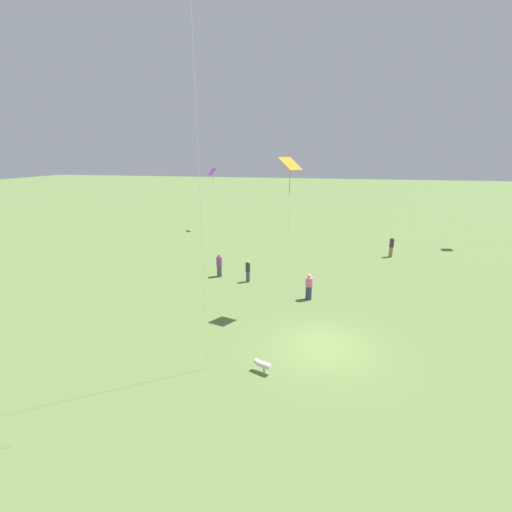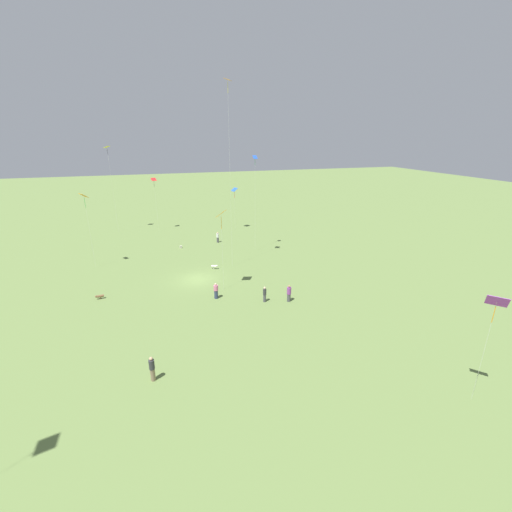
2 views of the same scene
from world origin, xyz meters
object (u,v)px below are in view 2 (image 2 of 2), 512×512
(kite_2, at_px, (84,198))
(kite_3, at_px, (497,304))
(person_3, at_px, (218,237))
(kite_8, at_px, (154,181))
(picnic_bag_0, at_px, (181,247))
(kite_0, at_px, (234,191))
(kite_1, at_px, (107,152))
(kite_6, at_px, (221,216))
(kite_5, at_px, (255,166))
(dog_0, at_px, (214,266))
(dog_1, at_px, (100,296))
(person_4, at_px, (152,369))
(kite_4, at_px, (228,98))
(person_2, at_px, (265,294))
(person_1, at_px, (216,291))
(person_0, at_px, (289,293))

(kite_2, distance_m, kite_3, 41.76)
(person_3, height_order, kite_8, kite_8)
(person_3, bearing_deg, picnic_bag_0, -54.04)
(person_3, bearing_deg, kite_0, 170.91)
(person_3, bearing_deg, kite_1, -102.67)
(kite_0, xyz_separation_m, kite_8, (3.29, 13.20, 1.68))
(kite_6, bearing_deg, kite_5, -136.04)
(kite_0, xyz_separation_m, kite_6, (-24.33, 7.31, 1.37))
(kite_8, bearing_deg, kite_3, -43.13)
(dog_0, height_order, dog_1, dog_0)
(person_4, xyz_separation_m, picnic_bag_0, (29.18, -4.67, -0.76))
(kite_3, xyz_separation_m, kite_4, (27.47, 9.31, 13.03))
(dog_0, bearing_deg, person_3, -173.18)
(kite_8, bearing_deg, kite_5, -23.30)
(person_2, relative_size, kite_0, 0.22)
(kite_4, bearing_deg, person_3, 74.15)
(person_1, distance_m, kite_6, 7.75)
(person_1, bearing_deg, kite_8, 78.52)
(kite_3, distance_m, dog_1, 33.94)
(kite_1, height_order, kite_3, kite_1)
(person_1, relative_size, person_2, 1.04)
(person_3, xyz_separation_m, kite_3, (-38.30, -9.06, 6.03))
(kite_6, xyz_separation_m, kite_8, (27.61, 5.89, 0.31))
(person_1, xyz_separation_m, person_4, (-11.16, 6.57, 0.11))
(kite_1, bearing_deg, kite_8, 156.33)
(person_3, xyz_separation_m, person_4, (-30.42, 10.54, 0.13))
(person_2, relative_size, kite_2, 0.18)
(person_3, distance_m, picnic_bag_0, 6.03)
(kite_3, distance_m, dog_0, 30.31)
(kite_0, xyz_separation_m, dog_0, (-18.02, 7.13, -6.52))
(kite_6, distance_m, kite_8, 28.24)
(kite_4, bearing_deg, dog_0, 171.80)
(person_0, xyz_separation_m, picnic_bag_0, (20.88, 8.85, -0.69))
(dog_0, bearing_deg, person_1, 10.62)
(person_2, relative_size, person_4, 0.88)
(kite_4, bearing_deg, kite_8, 97.30)
(kite_1, bearing_deg, dog_1, 77.19)
(kite_3, relative_size, dog_0, 8.93)
(person_1, distance_m, kite_3, 23.85)
(kite_1, relative_size, kite_3, 1.93)
(kite_1, xyz_separation_m, dog_1, (-27.37, 0.07, -13.12))
(kite_6, bearing_deg, dog_0, -106.20)
(kite_8, relative_size, dog_1, 10.75)
(kite_1, xyz_separation_m, dog_0, (-22.62, -12.84, -13.05))
(kite_3, xyz_separation_m, kite_6, (20.90, 11.85, 1.42))
(kite_0, bearing_deg, dog_0, -4.83)
(dog_0, relative_size, picnic_bag_0, 2.19)
(kite_4, bearing_deg, kite_2, 148.97)
(kite_2, distance_m, dog_1, 13.26)
(kite_0, distance_m, picnic_bag_0, 14.82)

